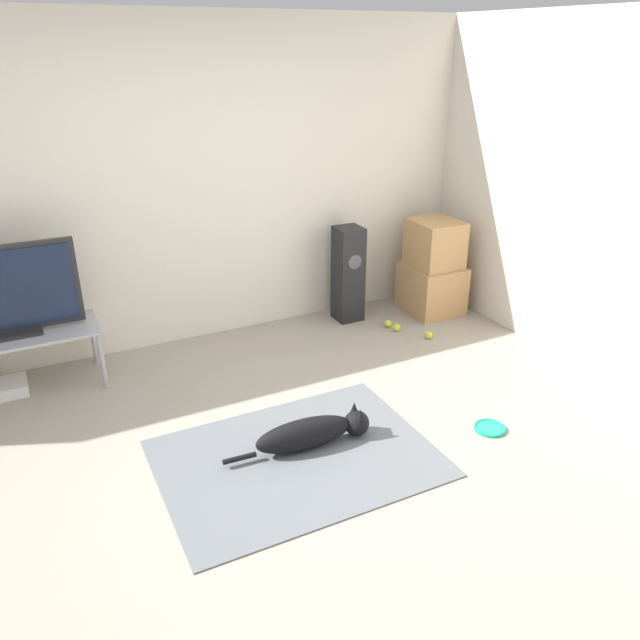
# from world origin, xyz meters

# --- Properties ---
(ground_plane) EXTENTS (12.00, 12.00, 0.00)m
(ground_plane) POSITION_xyz_m (0.00, 0.00, 0.00)
(ground_plane) COLOR #9E9384
(wall_back) EXTENTS (8.00, 0.06, 2.55)m
(wall_back) POSITION_xyz_m (0.00, 2.10, 1.27)
(wall_back) COLOR silver
(wall_back) RESTS_ON ground_plane
(wall_right) EXTENTS (0.06, 8.00, 2.55)m
(wall_right) POSITION_xyz_m (2.60, 0.00, 1.27)
(wall_right) COLOR silver
(wall_right) RESTS_ON ground_plane
(area_rug) EXTENTS (1.64, 1.20, 0.01)m
(area_rug) POSITION_xyz_m (0.11, 0.11, 0.01)
(area_rug) COLOR slate
(area_rug) RESTS_ON ground_plane
(dog) EXTENTS (0.96, 0.20, 0.21)m
(dog) POSITION_xyz_m (0.26, 0.17, 0.11)
(dog) COLOR black
(dog) RESTS_ON area_rug
(frisbee) EXTENTS (0.21, 0.21, 0.03)m
(frisbee) POSITION_xyz_m (1.37, -0.17, 0.01)
(frisbee) COLOR #199E7A
(frisbee) RESTS_ON ground_plane
(cardboard_box_lower) EXTENTS (0.47, 0.51, 0.45)m
(cardboard_box_lower) POSITION_xyz_m (2.19, 1.63, 0.22)
(cardboard_box_lower) COLOR tan
(cardboard_box_lower) RESTS_ON ground_plane
(cardboard_box_upper) EXTENTS (0.41, 0.44, 0.42)m
(cardboard_box_upper) POSITION_xyz_m (2.19, 1.63, 0.66)
(cardboard_box_upper) COLOR tan
(cardboard_box_upper) RESTS_ON cardboard_box_lower
(floor_speaker) EXTENTS (0.23, 0.23, 0.86)m
(floor_speaker) POSITION_xyz_m (1.41, 1.82, 0.43)
(floor_speaker) COLOR black
(floor_speaker) RESTS_ON ground_plane
(tv_stand) EXTENTS (1.06, 0.48, 0.45)m
(tv_stand) POSITION_xyz_m (-1.28, 1.73, 0.40)
(tv_stand) COLOR #A8A8AD
(tv_stand) RESTS_ON ground_plane
(tv) EXTENTS (0.91, 0.20, 0.65)m
(tv) POSITION_xyz_m (-1.28, 1.74, 0.77)
(tv) COLOR #232326
(tv) RESTS_ON tv_stand
(tennis_ball_by_boxes) EXTENTS (0.07, 0.07, 0.07)m
(tennis_ball_by_boxes) POSITION_xyz_m (1.66, 1.38, 0.03)
(tennis_ball_by_boxes) COLOR #C6E033
(tennis_ball_by_boxes) RESTS_ON ground_plane
(tennis_ball_near_speaker) EXTENTS (0.07, 0.07, 0.07)m
(tennis_ball_near_speaker) POSITION_xyz_m (1.82, 1.13, 0.03)
(tennis_ball_near_speaker) COLOR #C6E033
(tennis_ball_near_speaker) RESTS_ON ground_plane
(tennis_ball_loose_on_carpet) EXTENTS (0.07, 0.07, 0.07)m
(tennis_ball_loose_on_carpet) POSITION_xyz_m (1.64, 1.49, 0.03)
(tennis_ball_loose_on_carpet) COLOR #C6E033
(tennis_ball_loose_on_carpet) RESTS_ON ground_plane
(game_console) EXTENTS (0.29, 0.26, 0.08)m
(game_console) POSITION_xyz_m (-1.44, 1.76, 0.04)
(game_console) COLOR white
(game_console) RESTS_ON ground_plane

